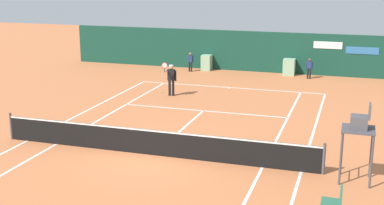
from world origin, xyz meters
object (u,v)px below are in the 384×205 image
object	(u,v)px
umpire_chair	(359,129)
player_on_baseline	(171,77)
ball_kid_right_post	(190,61)
tennis_ball_near_service_line	(162,92)
ball_kid_centre_post	(309,67)

from	to	relation	value
umpire_chair	player_on_baseline	distance (m)	13.15
ball_kid_right_post	tennis_ball_near_service_line	xyz separation A→B (m)	(0.42, -6.28, -0.69)
umpire_chair	ball_kid_centre_post	size ratio (longest dim) A/B	2.01
ball_kid_centre_post	umpire_chair	bearing A→B (deg)	100.44
ball_kid_centre_post	ball_kid_right_post	xyz separation A→B (m)	(-7.69, 0.00, -0.00)
umpire_chair	player_on_baseline	bearing A→B (deg)	46.32
umpire_chair	tennis_ball_near_service_line	xyz separation A→B (m)	(-10.21, 9.61, -1.70)
player_on_baseline	tennis_ball_near_service_line	bearing A→B (deg)	-45.51
ball_kid_centre_post	ball_kid_right_post	bearing A→B (deg)	-0.05
ball_kid_centre_post	tennis_ball_near_service_line	world-z (taller)	ball_kid_centre_post
player_on_baseline	ball_kid_right_post	world-z (taller)	player_on_baseline
umpire_chair	tennis_ball_near_service_line	distance (m)	14.13
tennis_ball_near_service_line	umpire_chair	bearing A→B (deg)	-43.25
ball_kid_right_post	player_on_baseline	bearing A→B (deg)	95.04
ball_kid_right_post	tennis_ball_near_service_line	distance (m)	6.33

